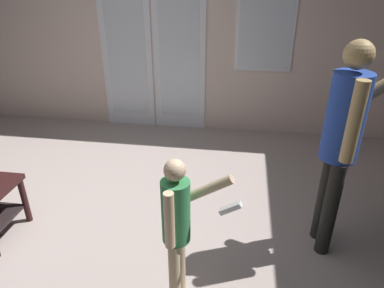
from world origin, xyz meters
name	(u,v)px	position (x,y,z in m)	size (l,w,h in m)	color
ground_plane	(92,232)	(0.00, 0.00, -0.01)	(6.35, 4.65, 0.02)	#A5958F
wall_back_with_doors	(155,33)	(0.03, 2.29, 1.24)	(6.35, 0.09, 2.53)	beige
person_adult	(344,135)	(1.85, 0.14, 0.94)	(0.61, 0.44, 1.57)	black
person_child	(178,223)	(0.84, -0.54, 0.62)	(0.45, 0.28, 1.04)	tan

